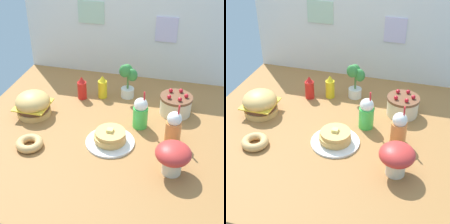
# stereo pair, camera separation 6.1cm
# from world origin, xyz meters

# --- Properties ---
(ground_plane) EXTENTS (1.90, 1.89, 0.02)m
(ground_plane) POSITION_xyz_m (0.00, 0.00, -0.01)
(ground_plane) COLOR #9E6B38
(back_wall) EXTENTS (1.90, 0.04, 0.88)m
(back_wall) POSITION_xyz_m (0.00, 0.94, 0.44)
(back_wall) COLOR silver
(back_wall) RESTS_ON ground_plane
(burger) EXTENTS (0.27, 0.27, 0.20)m
(burger) POSITION_xyz_m (-0.54, 0.08, 0.09)
(burger) COLOR #DBA859
(burger) RESTS_ON ground_plane
(pancake_stack) EXTENTS (0.35, 0.35, 0.12)m
(pancake_stack) POSITION_xyz_m (0.14, -0.13, 0.04)
(pancake_stack) COLOR white
(pancake_stack) RESTS_ON ground_plane
(layer_cake) EXTENTS (0.25, 0.25, 0.19)m
(layer_cake) POSITION_xyz_m (0.54, 0.37, 0.08)
(layer_cake) COLOR beige
(layer_cake) RESTS_ON ground_plane
(ketchup_bottle) EXTENTS (0.08, 0.08, 0.20)m
(ketchup_bottle) POSITION_xyz_m (-0.25, 0.41, 0.09)
(ketchup_bottle) COLOR red
(ketchup_bottle) RESTS_ON ground_plane
(mustard_bottle) EXTENTS (0.08, 0.08, 0.20)m
(mustard_bottle) POSITION_xyz_m (-0.09, 0.47, 0.09)
(mustard_bottle) COLOR yellow
(mustard_bottle) RESTS_ON ground_plane
(cream_soda_cup) EXTENTS (0.11, 0.11, 0.31)m
(cream_soda_cup) POSITION_xyz_m (0.30, 0.12, 0.12)
(cream_soda_cup) COLOR green
(cream_soda_cup) RESTS_ON ground_plane
(orange_float_cup) EXTENTS (0.11, 0.11, 0.31)m
(orange_float_cup) POSITION_xyz_m (0.56, 0.00, 0.12)
(orange_float_cup) COLOR orange
(orange_float_cup) RESTS_ON ground_plane
(donut_pink_glaze) EXTENTS (0.19, 0.19, 0.06)m
(donut_pink_glaze) POSITION_xyz_m (-0.39, -0.31, 0.03)
(donut_pink_glaze) COLOR tan
(donut_pink_glaze) RESTS_ON ground_plane
(potted_plant) EXTENTS (0.15, 0.12, 0.31)m
(potted_plant) POSITION_xyz_m (0.12, 0.53, 0.17)
(potted_plant) COLOR white
(potted_plant) RESTS_ON ground_plane
(mushroom_stool) EXTENTS (0.22, 0.22, 0.21)m
(mushroom_stool) POSITION_xyz_m (0.59, -0.32, 0.13)
(mushroom_stool) COLOR beige
(mushroom_stool) RESTS_ON ground_plane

